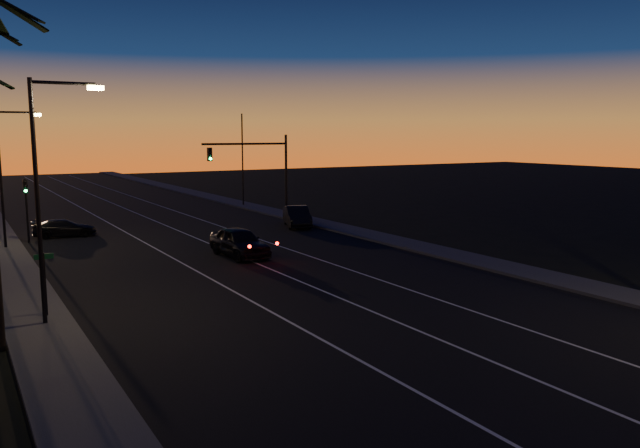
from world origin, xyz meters
TOP-DOWN VIEW (x-y plane):
  - road at (0.00, 30.00)m, footprint 20.00×170.00m
  - sidewalk_left at (-11.20, 30.00)m, footprint 2.40×170.00m
  - sidewalk_right at (11.20, 30.00)m, footprint 2.40×170.00m
  - lane_stripe_left at (-3.00, 30.00)m, footprint 0.12×160.00m
  - lane_stripe_mid at (0.50, 30.00)m, footprint 0.12×160.00m
  - lane_stripe_right at (4.00, 30.00)m, footprint 0.12×160.00m
  - streetlight_left_near at (-10.70, 20.00)m, footprint 2.55×0.26m
  - streetlight_left_far at (-10.69, 38.00)m, footprint 2.55×0.26m
  - street_sign at (-10.80, 21.00)m, footprint 0.70×0.06m
  - signal_mast at (7.14, 39.99)m, footprint 7.10×0.41m
  - signal_post at (-9.50, 39.98)m, footprint 0.28×0.37m
  - far_pole_right at (11.00, 52.00)m, footprint 0.14×0.14m
  - lead_car at (0.50, 28.68)m, footprint 2.22×5.59m
  - right_car at (9.00, 37.28)m, footprint 3.19×5.02m
  - cross_car at (-7.10, 41.31)m, footprint 4.36×2.17m

SIDE VIEW (x-z plane):
  - road at x=0.00m, z-range 0.00..0.01m
  - lane_stripe_left at x=-3.00m, z-range 0.01..0.02m
  - lane_stripe_mid at x=0.50m, z-range 0.01..0.02m
  - lane_stripe_right at x=4.00m, z-range 0.01..0.02m
  - sidewalk_left at x=-11.20m, z-range 0.00..0.16m
  - sidewalk_right at x=11.20m, z-range 0.00..0.16m
  - cross_car at x=-7.10m, z-range 0.01..1.23m
  - right_car at x=9.00m, z-range 0.01..1.58m
  - lead_car at x=0.50m, z-range 0.01..1.70m
  - street_sign at x=-10.80m, z-range 0.36..2.96m
  - signal_post at x=-9.50m, z-range 0.79..4.99m
  - far_pole_right at x=11.00m, z-range 0.00..9.00m
  - signal_mast at x=7.14m, z-range 1.28..8.28m
  - streetlight_left_far at x=-10.69m, z-range 0.81..9.31m
  - streetlight_left_near at x=-10.70m, z-range 0.82..9.82m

